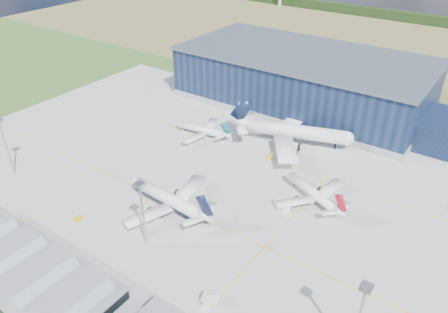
% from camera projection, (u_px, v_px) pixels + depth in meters
% --- Properties ---
extents(ground, '(600.00, 600.00, 0.00)m').
position_uv_depth(ground, '(184.00, 188.00, 159.70)').
color(ground, '#335821').
rests_on(ground, ground).
extents(apron, '(220.00, 160.00, 0.08)m').
position_uv_depth(apron, '(201.00, 176.00, 166.71)').
color(apron, gray).
rests_on(apron, ground).
extents(farmland, '(600.00, 220.00, 0.01)m').
position_uv_depth(farmland, '(379.00, 45.00, 314.21)').
color(farmland, olive).
rests_on(farmland, ground).
extents(treeline, '(600.00, 8.00, 8.00)m').
position_uv_depth(treeline, '(411.00, 17.00, 368.34)').
color(treeline, black).
rests_on(treeline, ground).
extents(hangar, '(145.00, 62.00, 26.10)m').
position_uv_depth(hangar, '(308.00, 82.00, 218.93)').
color(hangar, '#0F1B34').
rests_on(hangar, ground).
extents(glass_concourse, '(78.00, 23.00, 8.60)m').
position_uv_depth(glass_concourse, '(25.00, 273.00, 118.85)').
color(glass_concourse, black).
rests_on(glass_concourse, ground).
extents(light_mast_west, '(2.60, 2.60, 23.00)m').
position_uv_depth(light_mast_west, '(4.00, 138.00, 160.32)').
color(light_mast_west, '#A8A9AF').
rests_on(light_mast_west, ground).
extents(light_mast_center, '(2.60, 2.60, 23.00)m').
position_uv_depth(light_mast_center, '(142.00, 205.00, 125.78)').
color(light_mast_center, '#A8A9AF').
rests_on(light_mast_center, ground).
extents(light_mast_east, '(2.60, 2.60, 23.00)m').
position_uv_depth(light_mast_east, '(361.00, 311.00, 93.70)').
color(light_mast_east, '#A8A9AF').
rests_on(light_mast_east, ground).
extents(airliner_navy, '(40.51, 39.74, 12.43)m').
position_uv_depth(airliner_navy, '(167.00, 193.00, 146.65)').
color(airliner_navy, white).
rests_on(airliner_navy, ground).
extents(airliner_red, '(40.31, 39.97, 10.02)m').
position_uv_depth(airliner_red, '(312.00, 188.00, 151.36)').
color(airliner_red, white).
rests_on(airliner_red, ground).
extents(airliner_widebody, '(68.67, 67.92, 17.81)m').
position_uv_depth(airliner_widebody, '(296.00, 125.00, 184.23)').
color(airliner_widebody, white).
rests_on(airliner_widebody, ground).
extents(airliner_regional, '(31.21, 30.69, 9.13)m').
position_uv_depth(airliner_regional, '(201.00, 126.00, 192.74)').
color(airliner_regional, white).
rests_on(airliner_regional, ground).
extents(gse_tug_b, '(1.85, 2.77, 1.20)m').
position_uv_depth(gse_tug_b, '(78.00, 219.00, 143.69)').
color(gse_tug_b, gold).
rests_on(gse_tug_b, ground).
extents(gse_van_a, '(6.46, 5.11, 2.59)m').
position_uv_depth(gse_van_a, '(282.00, 206.00, 148.56)').
color(gse_van_a, silver).
rests_on(gse_van_a, ground).
extents(gse_tug_c, '(2.69, 3.61, 1.42)m').
position_uv_depth(gse_tug_c, '(269.00, 157.00, 177.38)').
color(gse_tug_c, gold).
rests_on(gse_tug_c, ground).
extents(airstair, '(3.49, 4.95, 2.94)m').
position_uv_depth(airstair, '(211.00, 299.00, 113.86)').
color(airstair, silver).
rests_on(airstair, ground).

